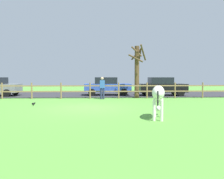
% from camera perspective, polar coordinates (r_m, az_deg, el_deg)
% --- Properties ---
extents(ground_plane, '(60.00, 60.00, 0.00)m').
position_cam_1_polar(ground_plane, '(11.85, -6.49, -4.72)').
color(ground_plane, '#549338').
extents(parking_asphalt, '(28.00, 7.40, 0.05)m').
position_cam_1_polar(parking_asphalt, '(21.08, -4.78, -1.14)').
color(parking_asphalt, '#2D2D33').
rests_on(parking_asphalt, ground_plane).
extents(paddock_fence, '(21.90, 0.11, 1.22)m').
position_cam_1_polar(paddock_fence, '(16.76, -5.70, 0.02)').
color(paddock_fence, olive).
rests_on(paddock_fence, ground_plane).
extents(bare_tree, '(1.50, 1.22, 4.09)m').
position_cam_1_polar(bare_tree, '(17.29, 6.52, 5.18)').
color(bare_tree, '#513A23').
rests_on(bare_tree, ground_plane).
extents(zebra, '(0.81, 1.89, 1.41)m').
position_cam_1_polar(zebra, '(8.83, 11.91, -1.46)').
color(zebra, white).
rests_on(zebra, ground_plane).
extents(crow_on_grass, '(0.21, 0.10, 0.20)m').
position_cam_1_polar(crow_on_grass, '(13.27, -19.66, -3.49)').
color(crow_on_grass, black).
rests_on(crow_on_grass, ground_plane).
extents(parked_car_blue, '(4.02, 1.93, 1.56)m').
position_cam_1_polar(parked_car_blue, '(19.31, -1.26, 0.90)').
color(parked_car_blue, '#2D4CAD').
rests_on(parked_car_blue, parking_asphalt).
extents(parked_car_black, '(4.00, 1.88, 1.56)m').
position_cam_1_polar(parked_car_black, '(19.44, 12.72, 0.83)').
color(parked_car_black, black).
rests_on(parked_car_black, parking_asphalt).
extents(visitor_near_fence, '(0.37, 0.24, 1.64)m').
position_cam_1_polar(visitor_near_fence, '(16.29, -2.55, 0.68)').
color(visitor_near_fence, '#232847').
rests_on(visitor_near_fence, ground_plane).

